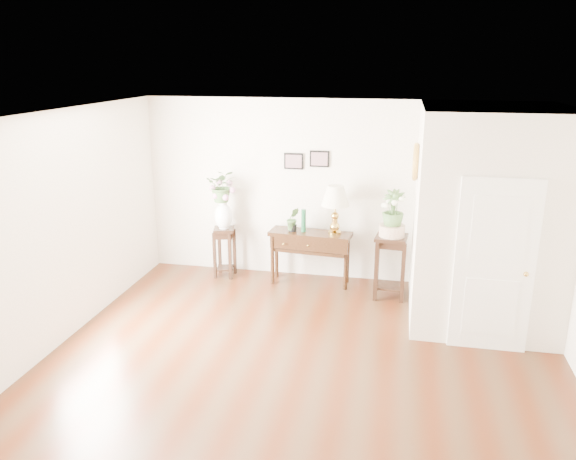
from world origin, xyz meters
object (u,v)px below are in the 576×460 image
(table_lamp, at_px, (335,211))
(plant_stand_b, at_px, (390,266))
(plant_stand_a, at_px, (225,252))
(console_table, at_px, (310,258))

(table_lamp, relative_size, plant_stand_b, 0.80)
(plant_stand_a, relative_size, plant_stand_b, 0.86)
(plant_stand_a, distance_m, plant_stand_b, 2.63)
(table_lamp, distance_m, plant_stand_b, 1.15)
(console_table, xyz_separation_m, table_lamp, (0.37, 0.00, 0.77))
(console_table, xyz_separation_m, plant_stand_b, (1.22, -0.27, 0.05))
(table_lamp, relative_size, plant_stand_a, 0.93)
(plant_stand_a, bearing_deg, plant_stand_b, -6.53)
(console_table, height_order, plant_stand_a, console_table)
(plant_stand_a, xyz_separation_m, plant_stand_b, (2.61, -0.30, 0.06))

